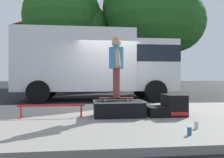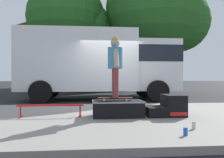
{
  "view_description": "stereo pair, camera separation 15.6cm",
  "coord_description": "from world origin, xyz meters",
  "px_view_note": "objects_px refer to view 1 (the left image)",
  "views": [
    {
      "loc": [
        -1.03,
        -8.35,
        0.99
      ],
      "look_at": [
        -0.27,
        -2.03,
        0.96
      ],
      "focal_mm": 37.71,
      "sensor_mm": 36.0,
      "label": 1
    },
    {
      "loc": [
        -0.88,
        -8.37,
        0.99
      ],
      "look_at": [
        -0.27,
        -2.03,
        0.96
      ],
      "focal_mm": 37.71,
      "sensor_mm": 36.0,
      "label": 2
    }
  ],
  "objects_px": {
    "soda_can": "(196,125)",
    "box_truck": "(98,62)",
    "street_tree_main": "(67,20)",
    "skateboard": "(116,98)",
    "skater_kid": "(116,62)",
    "soda_can_b": "(189,131)",
    "grind_rail": "(51,108)",
    "street_tree_neighbour": "(155,12)",
    "kicker_ramp": "(168,107)",
    "skate_box": "(119,108)"
  },
  "relations": [
    {
      "from": "street_tree_main",
      "to": "soda_can_b",
      "type": "bearing_deg",
      "value": -77.72
    },
    {
      "from": "skate_box",
      "to": "skateboard",
      "type": "xyz_separation_m",
      "value": [
        -0.05,
        0.01,
        0.22
      ]
    },
    {
      "from": "grind_rail",
      "to": "skateboard",
      "type": "xyz_separation_m",
      "value": [
        1.44,
        -0.08,
        0.21
      ]
    },
    {
      "from": "skater_kid",
      "to": "soda_can_b",
      "type": "relative_size",
      "value": 10.96
    },
    {
      "from": "skateboard",
      "to": "box_truck",
      "type": "height_order",
      "value": "box_truck"
    },
    {
      "from": "kicker_ramp",
      "to": "soda_can",
      "type": "bearing_deg",
      "value": -91.1
    },
    {
      "from": "skateboard",
      "to": "kicker_ramp",
      "type": "bearing_deg",
      "value": -0.66
    },
    {
      "from": "box_truck",
      "to": "skateboard",
      "type": "bearing_deg",
      "value": -88.79
    },
    {
      "from": "grind_rail",
      "to": "box_truck",
      "type": "relative_size",
      "value": 0.21
    },
    {
      "from": "kicker_ramp",
      "to": "skater_kid",
      "type": "relative_size",
      "value": 0.62
    },
    {
      "from": "skateboard",
      "to": "street_tree_main",
      "type": "xyz_separation_m",
      "value": [
        -1.8,
        10.39,
        4.26
      ]
    },
    {
      "from": "skateboard",
      "to": "soda_can_b",
      "type": "distance_m",
      "value": 2.08
    },
    {
      "from": "skater_kid",
      "to": "street_tree_neighbour",
      "type": "xyz_separation_m",
      "value": [
        3.96,
        9.82,
        4.01
      ]
    },
    {
      "from": "skate_box",
      "to": "street_tree_main",
      "type": "height_order",
      "value": "street_tree_main"
    },
    {
      "from": "grind_rail",
      "to": "soda_can",
      "type": "relative_size",
      "value": 11.64
    },
    {
      "from": "skate_box",
      "to": "kicker_ramp",
      "type": "height_order",
      "value": "kicker_ramp"
    },
    {
      "from": "box_truck",
      "to": "soda_can_b",
      "type": "bearing_deg",
      "value": -82.22
    },
    {
      "from": "grind_rail",
      "to": "soda_can",
      "type": "distance_m",
      "value": 3.04
    },
    {
      "from": "grind_rail",
      "to": "kicker_ramp",
      "type": "bearing_deg",
      "value": -1.96
    },
    {
      "from": "street_tree_neighbour",
      "to": "kicker_ramp",
      "type": "bearing_deg",
      "value": -105.61
    },
    {
      "from": "street_tree_neighbour",
      "to": "soda_can",
      "type": "bearing_deg",
      "value": -103.85
    },
    {
      "from": "skate_box",
      "to": "street_tree_main",
      "type": "distance_m",
      "value": 11.48
    },
    {
      "from": "soda_can",
      "to": "box_truck",
      "type": "relative_size",
      "value": 0.02
    },
    {
      "from": "kicker_ramp",
      "to": "street_tree_main",
      "type": "height_order",
      "value": "street_tree_main"
    },
    {
      "from": "grind_rail",
      "to": "box_truck",
      "type": "xyz_separation_m",
      "value": [
        1.33,
        5.21,
        1.37
      ]
    },
    {
      "from": "grind_rail",
      "to": "skater_kid",
      "type": "bearing_deg",
      "value": -3.05
    },
    {
      "from": "grind_rail",
      "to": "skater_kid",
      "type": "xyz_separation_m",
      "value": [
        1.44,
        -0.08,
        1.03
      ]
    },
    {
      "from": "kicker_ramp",
      "to": "street_tree_main",
      "type": "distance_m",
      "value": 11.72
    },
    {
      "from": "box_truck",
      "to": "soda_can",
      "type": "bearing_deg",
      "value": -79.05
    },
    {
      "from": "street_tree_main",
      "to": "skateboard",
      "type": "bearing_deg",
      "value": -80.16
    },
    {
      "from": "skater_kid",
      "to": "skateboard",
      "type": "bearing_deg",
      "value": 0.0
    },
    {
      "from": "soda_can",
      "to": "skateboard",
      "type": "bearing_deg",
      "value": 129.67
    },
    {
      "from": "skateboard",
      "to": "street_tree_main",
      "type": "bearing_deg",
      "value": 99.84
    },
    {
      "from": "soda_can",
      "to": "soda_can_b",
      "type": "xyz_separation_m",
      "value": [
        -0.32,
        -0.42,
        0.0
      ]
    },
    {
      "from": "grind_rail",
      "to": "box_truck",
      "type": "distance_m",
      "value": 5.55
    },
    {
      "from": "box_truck",
      "to": "kicker_ramp",
      "type": "bearing_deg",
      "value": -75.95
    },
    {
      "from": "grind_rail",
      "to": "soda_can",
      "type": "bearing_deg",
      "value": -29.85
    },
    {
      "from": "skateboard",
      "to": "box_truck",
      "type": "bearing_deg",
      "value": 91.21
    },
    {
      "from": "box_truck",
      "to": "street_tree_main",
      "type": "height_order",
      "value": "street_tree_main"
    },
    {
      "from": "kicker_ramp",
      "to": "soda_can_b",
      "type": "xyz_separation_m",
      "value": [
        -0.35,
        -1.84,
        -0.14
      ]
    },
    {
      "from": "soda_can_b",
      "to": "street_tree_neighbour",
      "type": "height_order",
      "value": "street_tree_neighbour"
    },
    {
      "from": "soda_can_b",
      "to": "street_tree_neighbour",
      "type": "xyz_separation_m",
      "value": [
        3.1,
        11.68,
        5.19
      ]
    },
    {
      "from": "soda_can",
      "to": "box_truck",
      "type": "xyz_separation_m",
      "value": [
        -1.3,
        6.72,
        1.52
      ]
    },
    {
      "from": "skate_box",
      "to": "street_tree_neighbour",
      "type": "bearing_deg",
      "value": 68.32
    },
    {
      "from": "grind_rail",
      "to": "street_tree_neighbour",
      "type": "distance_m",
      "value": 12.23
    },
    {
      "from": "box_truck",
      "to": "street_tree_main",
      "type": "xyz_separation_m",
      "value": [
        -1.69,
        5.1,
        3.09
      ]
    },
    {
      "from": "skateboard",
      "to": "skater_kid",
      "type": "relative_size",
      "value": 0.57
    },
    {
      "from": "kicker_ramp",
      "to": "box_truck",
      "type": "xyz_separation_m",
      "value": [
        -1.33,
        5.3,
        1.38
      ]
    },
    {
      "from": "skate_box",
      "to": "soda_can_b",
      "type": "relative_size",
      "value": 9.01
    },
    {
      "from": "soda_can_b",
      "to": "skateboard",
      "type": "bearing_deg",
      "value": 114.99
    }
  ]
}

